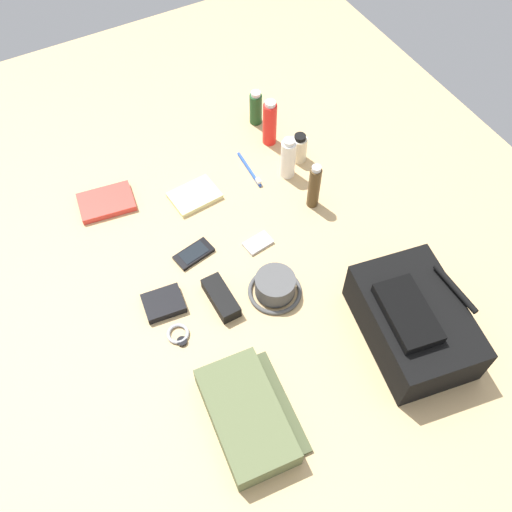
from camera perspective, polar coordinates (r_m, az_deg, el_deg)
ground_plane at (r=1.68m, az=-0.00°, el=-1.01°), size 2.64×2.02×0.02m
backpack at (r=1.54m, az=15.59°, el=-6.39°), size 0.39×0.29×0.17m
toiletry_pouch at (r=1.43m, az=-0.82°, el=-15.82°), size 0.31×0.23×0.07m
bucket_hat at (r=1.59m, az=1.90°, el=-3.15°), size 0.15×0.15×0.07m
shampoo_bottle at (r=2.03m, az=-0.02°, el=14.73°), size 0.04×0.04×0.13m
sunscreen_spray at (r=1.94m, az=1.40°, el=13.28°), size 0.05×0.05×0.17m
lotion_bottle at (r=1.91m, az=4.39°, el=10.82°), size 0.05×0.05×0.11m
toothpaste_tube at (r=1.84m, az=3.26°, el=9.84°), size 0.05×0.05×0.15m
cologne_bottle at (r=1.75m, az=5.90°, el=6.98°), size 0.04×0.04×0.17m
paperback_novel at (r=1.86m, az=-14.89°, el=5.26°), size 0.14×0.19×0.02m
cell_phone at (r=1.69m, az=-6.31°, el=0.23°), size 0.08×0.13×0.01m
media_player at (r=1.70m, az=0.20°, el=1.31°), size 0.06×0.09×0.01m
wristwatch at (r=1.56m, az=-7.84°, el=-7.89°), size 0.07×0.06×0.01m
toothbrush at (r=1.89m, az=-0.55°, el=8.59°), size 0.17×0.02×0.02m
wallet at (r=1.60m, az=-9.28°, el=-4.84°), size 0.10×0.12×0.02m
notepad at (r=1.83m, az=-6.23°, el=6.08°), size 0.12×0.16×0.02m
sunglasses_case at (r=1.58m, az=-3.56°, el=-4.24°), size 0.14×0.06×0.04m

